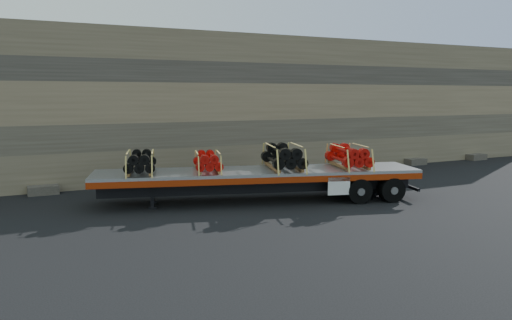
{
  "coord_description": "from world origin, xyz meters",
  "views": [
    {
      "loc": [
        -8.9,
        -17.15,
        4.06
      ],
      "look_at": [
        -0.5,
        0.19,
        1.52
      ],
      "focal_mm": 35.0,
      "sensor_mm": 36.0,
      "label": 1
    }
  ],
  "objects_px": {
    "trailer": "(258,186)",
    "bundle_front": "(141,163)",
    "bundle_midfront": "(208,162)",
    "bundle_midrear": "(283,157)",
    "bundle_rear": "(348,157)"
  },
  "relations": [
    {
      "from": "trailer",
      "to": "bundle_rear",
      "type": "height_order",
      "value": "bundle_rear"
    },
    {
      "from": "trailer",
      "to": "bundle_midrear",
      "type": "xyz_separation_m",
      "value": [
        0.94,
        -0.26,
        1.06
      ]
    },
    {
      "from": "bundle_front",
      "to": "bundle_rear",
      "type": "height_order",
      "value": "bundle_rear"
    },
    {
      "from": "bundle_midrear",
      "to": "bundle_rear",
      "type": "xyz_separation_m",
      "value": [
        2.52,
        -0.71,
        -0.03
      ]
    },
    {
      "from": "trailer",
      "to": "bundle_midfront",
      "type": "height_order",
      "value": "bundle_midfront"
    },
    {
      "from": "bundle_rear",
      "to": "bundle_midfront",
      "type": "bearing_deg",
      "value": -180.0
    },
    {
      "from": "bundle_front",
      "to": "bundle_midrear",
      "type": "height_order",
      "value": "bundle_midrear"
    },
    {
      "from": "bundle_front",
      "to": "bundle_midfront",
      "type": "xyz_separation_m",
      "value": [
        2.35,
        -0.66,
        -0.03
      ]
    },
    {
      "from": "bundle_front",
      "to": "bundle_rear",
      "type": "bearing_deg",
      "value": 0.0
    },
    {
      "from": "bundle_midfront",
      "to": "bundle_midrear",
      "type": "height_order",
      "value": "bundle_midrear"
    },
    {
      "from": "trailer",
      "to": "bundle_front",
      "type": "height_order",
      "value": "bundle_front"
    },
    {
      "from": "trailer",
      "to": "bundle_front",
      "type": "relative_size",
      "value": 5.76
    },
    {
      "from": "bundle_front",
      "to": "bundle_midfront",
      "type": "bearing_deg",
      "value": 0.0
    },
    {
      "from": "bundle_midrear",
      "to": "bundle_rear",
      "type": "bearing_deg",
      "value": -0.0
    },
    {
      "from": "trailer",
      "to": "bundle_front",
      "type": "bearing_deg",
      "value": -180.0
    }
  ]
}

